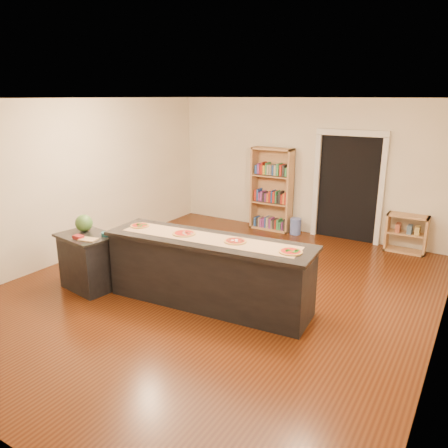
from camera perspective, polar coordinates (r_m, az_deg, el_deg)
The scene contains 16 objects.
room at distance 6.23m, azimuth -0.96°, elevation 3.09°, with size 6.00×7.00×2.80m.
doorway at distance 9.04m, azimuth 15.95°, elevation 5.38°, with size 1.40×0.09×2.21m.
kitchen_island at distance 6.10m, azimuth -2.04°, elevation -6.22°, with size 2.95×0.80×0.97m.
side_counter at distance 6.92m, azimuth -17.25°, elevation -4.68°, with size 0.86×0.63×0.85m.
bookshelf at distance 9.48m, azimuth 6.24°, elevation 4.49°, with size 0.89×0.32×1.78m, color tan.
low_shelf at distance 8.84m, azimuth 22.71°, elevation -1.15°, with size 0.72×0.31×0.72m, color tan.
waste_bin at distance 9.39m, azimuth 9.32°, elevation -0.30°, with size 0.23×0.23×0.34m, color #5870C6.
kraft_paper at distance 5.93m, azimuth -2.07°, elevation -1.88°, with size 2.56×0.46×0.00m, color #A37854.
watermelon at distance 6.93m, azimuth -17.83°, elevation 0.11°, with size 0.26×0.26×0.26m, color #144214.
cutting_board at distance 6.53m, azimuth -17.30°, elevation -1.94°, with size 0.26×0.17×0.02m, color tan.
package_red at distance 6.63m, azimuth -18.49°, elevation -1.63°, with size 0.14×0.10×0.05m, color maroon.
package_teal at distance 6.65m, azimuth -15.12°, elevation -1.28°, with size 0.15×0.15×0.05m, color #195966.
pizza_a at distance 6.58m, azimuth -10.95°, elevation -0.20°, with size 0.28×0.28×0.02m.
pizza_b at distance 6.13m, azimuth -5.24°, elevation -1.22°, with size 0.31×0.31×0.02m.
pizza_c at distance 5.78m, azimuth 1.48°, elevation -2.24°, with size 0.31×0.31×0.02m.
pizza_d at distance 5.46m, azimuth 8.70°, elevation -3.58°, with size 0.28×0.28×0.02m.
Camera 1 is at (3.26, -5.11, 2.84)m, focal length 35.00 mm.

